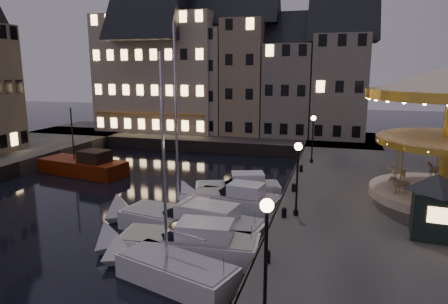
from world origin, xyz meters
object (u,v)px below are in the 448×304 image
(motorboat_d, at_px, (231,200))
(motorboat_b, at_px, (181,245))
(bollard_d, at_px, (301,168))
(red_fishing_boat, at_px, (84,166))
(bollard_b, at_px, (284,212))
(motorboat_e, at_px, (232,190))
(ticket_kiosk, at_px, (436,195))
(bollard_c, at_px, (294,187))
(streetlamp_b, at_px, (298,168))
(bollard_a, at_px, (267,256))
(motorboat_c, at_px, (186,222))
(streetlamp_a, at_px, (266,243))
(streetlamp_c, at_px, (313,132))
(motorboat_a, at_px, (167,269))

(motorboat_d, bearing_deg, motorboat_b, -94.77)
(bollard_d, height_order, motorboat_d, motorboat_d)
(motorboat_b, bearing_deg, red_fishing_boat, 138.59)
(bollard_b, distance_m, motorboat_e, 7.79)
(motorboat_d, distance_m, ticket_kiosk, 12.62)
(bollard_c, height_order, red_fishing_boat, red_fishing_boat)
(streetlamp_b, xyz_separation_m, ticket_kiosk, (6.72, -1.14, -0.56))
(motorboat_e, bearing_deg, ticket_kiosk, -29.78)
(motorboat_b, height_order, motorboat_e, same)
(bollard_a, relative_size, motorboat_c, 0.04)
(streetlamp_a, relative_size, red_fishing_boat, 0.48)
(streetlamp_c, bearing_deg, motorboat_c, -113.01)
(motorboat_b, distance_m, motorboat_c, 3.04)
(streetlamp_c, distance_m, motorboat_c, 16.26)
(streetlamp_b, height_order, motorboat_a, motorboat_a)
(motorboat_d, bearing_deg, streetlamp_b, -35.79)
(motorboat_a, relative_size, motorboat_e, 1.53)
(bollard_a, relative_size, bollard_d, 1.00)
(streetlamp_a, distance_m, ticket_kiosk, 11.14)
(motorboat_a, relative_size, motorboat_b, 1.34)
(bollard_d, xyz_separation_m, motorboat_c, (-5.62, -11.15, -0.92))
(motorboat_a, bearing_deg, motorboat_e, 90.72)
(streetlamp_c, height_order, motorboat_e, streetlamp_c)
(ticket_kiosk, bearing_deg, streetlamp_a, -127.20)
(motorboat_c, relative_size, ticket_kiosk, 3.58)
(bollard_a, xyz_separation_m, ticket_kiosk, (7.32, 4.86, 1.85))
(motorboat_c, bearing_deg, bollard_d, 63.25)
(streetlamp_a, height_order, motorboat_d, streetlamp_a)
(bollard_c, bearing_deg, bollard_d, 90.00)
(motorboat_a, distance_m, motorboat_e, 12.13)
(bollard_a, bearing_deg, ticket_kiosk, 33.56)
(motorboat_b, bearing_deg, streetlamp_b, 37.22)
(streetlamp_c, height_order, motorboat_c, motorboat_c)
(motorboat_b, relative_size, ticket_kiosk, 2.26)
(bollard_b, height_order, motorboat_e, motorboat_e)
(red_fishing_boat, bearing_deg, bollard_a, -37.49)
(motorboat_e, bearing_deg, motorboat_b, -90.65)
(bollard_c, xyz_separation_m, ticket_kiosk, (7.32, -5.64, 1.85))
(bollard_d, relative_size, red_fishing_boat, 0.07)
(red_fishing_boat, height_order, ticket_kiosk, red_fishing_boat)
(motorboat_e, bearing_deg, motorboat_d, -77.49)
(bollard_a, bearing_deg, motorboat_b, 157.59)
(bollard_a, height_order, motorboat_e, motorboat_e)
(streetlamp_c, height_order, motorboat_b, streetlamp_c)
(bollard_a, bearing_deg, bollard_d, 90.00)
(motorboat_b, xyz_separation_m, motorboat_c, (-0.89, 2.90, 0.04))
(streetlamp_a, bearing_deg, motorboat_c, 125.09)
(motorboat_b, bearing_deg, bollard_b, 36.88)
(streetlamp_a, distance_m, streetlamp_c, 23.50)
(red_fishing_boat, bearing_deg, motorboat_b, -41.41)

